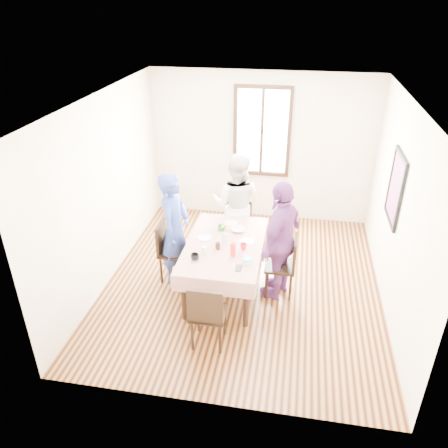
# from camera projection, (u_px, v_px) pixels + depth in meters

# --- Properties ---
(ground) EXTENTS (4.50, 4.50, 0.00)m
(ground) POSITION_uv_depth(u_px,v_px,m) (243.00, 281.00, 6.62)
(ground) COLOR black
(ground) RESTS_ON ground
(back_wall) EXTENTS (4.00, 0.00, 4.00)m
(back_wall) POSITION_uv_depth(u_px,v_px,m) (261.00, 148.00, 7.93)
(back_wall) COLOR beige
(back_wall) RESTS_ON ground
(right_wall) EXTENTS (0.00, 4.50, 4.50)m
(right_wall) POSITION_uv_depth(u_px,v_px,m) (398.00, 212.00, 5.67)
(right_wall) COLOR beige
(right_wall) RESTS_ON ground
(window_frame) EXTENTS (1.02, 0.06, 1.62)m
(window_frame) POSITION_uv_depth(u_px,v_px,m) (262.00, 132.00, 7.77)
(window_frame) COLOR black
(window_frame) RESTS_ON back_wall
(window_pane) EXTENTS (0.90, 0.02, 1.50)m
(window_pane) POSITION_uv_depth(u_px,v_px,m) (262.00, 132.00, 7.78)
(window_pane) COLOR white
(window_pane) RESTS_ON back_wall
(art_poster) EXTENTS (0.04, 0.76, 0.96)m
(art_poster) POSITION_uv_depth(u_px,v_px,m) (396.00, 188.00, 5.84)
(art_poster) COLOR red
(art_poster) RESTS_ON right_wall
(dining_table) EXTENTS (0.94, 1.62, 0.75)m
(dining_table) POSITION_uv_depth(u_px,v_px,m) (225.00, 267.00, 6.29)
(dining_table) COLOR black
(dining_table) RESTS_ON ground
(tablecloth) EXTENTS (1.06, 1.74, 0.01)m
(tablecloth) POSITION_uv_depth(u_px,v_px,m) (225.00, 244.00, 6.11)
(tablecloth) COLOR #570804
(tablecloth) RESTS_ON dining_table
(chair_left) EXTENTS (0.42, 0.42, 0.91)m
(chair_left) POSITION_uv_depth(u_px,v_px,m) (174.00, 252.00, 6.50)
(chair_left) COLOR black
(chair_left) RESTS_ON ground
(chair_right) EXTENTS (0.42, 0.42, 0.91)m
(chair_right) POSITION_uv_depth(u_px,v_px,m) (280.00, 266.00, 6.18)
(chair_right) COLOR black
(chair_right) RESTS_ON ground
(chair_far) EXTENTS (0.46, 0.46, 0.91)m
(chair_far) POSITION_uv_depth(u_px,v_px,m) (236.00, 225.00, 7.22)
(chair_far) COLOR black
(chair_far) RESTS_ON ground
(chair_near) EXTENTS (0.42, 0.42, 0.91)m
(chair_near) POSITION_uv_depth(u_px,v_px,m) (209.00, 313.00, 5.28)
(chair_near) COLOR black
(chair_near) RESTS_ON ground
(person_left) EXTENTS (0.47, 0.66, 1.69)m
(person_left) POSITION_uv_depth(u_px,v_px,m) (174.00, 229.00, 6.32)
(person_left) COLOR navy
(person_left) RESTS_ON ground
(person_far) EXTENTS (0.88, 0.71, 1.69)m
(person_far) POSITION_uv_depth(u_px,v_px,m) (236.00, 205.00, 7.02)
(person_far) COLOR silver
(person_far) RESTS_ON ground
(person_right) EXTENTS (0.77, 1.10, 1.74)m
(person_right) POSITION_uv_depth(u_px,v_px,m) (280.00, 240.00, 5.98)
(person_right) COLOR #693276
(person_right) RESTS_ON ground
(mug_black) EXTENTS (0.14, 0.14, 0.09)m
(mug_black) POSITION_uv_depth(u_px,v_px,m) (195.00, 257.00, 5.73)
(mug_black) COLOR black
(mug_black) RESTS_ON tablecloth
(mug_flag) EXTENTS (0.13, 0.13, 0.09)m
(mug_flag) POSITION_uv_depth(u_px,v_px,m) (243.00, 246.00, 5.96)
(mug_flag) COLOR red
(mug_flag) RESTS_ON tablecloth
(mug_green) EXTENTS (0.12, 0.12, 0.08)m
(mug_green) POSITION_uv_depth(u_px,v_px,m) (221.00, 228.00, 6.42)
(mug_green) COLOR #0C7226
(mug_green) RESTS_ON tablecloth
(serving_bowl) EXTENTS (0.23, 0.23, 0.05)m
(serving_bowl) POSITION_uv_depth(u_px,v_px,m) (238.00, 230.00, 6.41)
(serving_bowl) COLOR white
(serving_bowl) RESTS_ON tablecloth
(juice_carton) EXTENTS (0.06, 0.06, 0.20)m
(juice_carton) POSITION_uv_depth(u_px,v_px,m) (233.00, 249.00, 5.78)
(juice_carton) COLOR red
(juice_carton) RESTS_ON tablecloth
(butter_tub) EXTENTS (0.13, 0.13, 0.06)m
(butter_tub) POSITION_uv_depth(u_px,v_px,m) (247.00, 261.00, 5.66)
(butter_tub) COLOR white
(butter_tub) RESTS_ON tablecloth
(jam_jar) EXTENTS (0.06, 0.06, 0.09)m
(jam_jar) POSITION_uv_depth(u_px,v_px,m) (218.00, 246.00, 5.97)
(jam_jar) COLOR black
(jam_jar) RESTS_ON tablecloth
(drinking_glass) EXTENTS (0.07, 0.07, 0.10)m
(drinking_glass) POSITION_uv_depth(u_px,v_px,m) (205.00, 250.00, 5.88)
(drinking_glass) COLOR silver
(drinking_glass) RESTS_ON tablecloth
(smartphone) EXTENTS (0.08, 0.16, 0.01)m
(smartphone) POSITION_uv_depth(u_px,v_px,m) (238.00, 268.00, 5.57)
(smartphone) COLOR black
(smartphone) RESTS_ON tablecloth
(flower_vase) EXTENTS (0.08, 0.08, 0.16)m
(flower_vase) POSITION_uv_depth(u_px,v_px,m) (225.00, 238.00, 6.09)
(flower_vase) COLOR silver
(flower_vase) RESTS_ON tablecloth
(plate_left) EXTENTS (0.20, 0.20, 0.01)m
(plate_left) POSITION_uv_depth(u_px,v_px,m) (205.00, 238.00, 6.24)
(plate_left) COLOR white
(plate_left) RESTS_ON tablecloth
(plate_right) EXTENTS (0.20, 0.20, 0.01)m
(plate_right) POSITION_uv_depth(u_px,v_px,m) (247.00, 241.00, 6.16)
(plate_right) COLOR white
(plate_right) RESTS_ON tablecloth
(plate_far) EXTENTS (0.20, 0.20, 0.01)m
(plate_far) POSITION_uv_depth(u_px,v_px,m) (231.00, 223.00, 6.63)
(plate_far) COLOR white
(plate_far) RESTS_ON tablecloth
(butter_lid) EXTENTS (0.12, 0.12, 0.01)m
(butter_lid) POSITION_uv_depth(u_px,v_px,m) (247.00, 259.00, 5.64)
(butter_lid) COLOR blue
(butter_lid) RESTS_ON butter_tub
(flower_bunch) EXTENTS (0.09, 0.09, 0.10)m
(flower_bunch) POSITION_uv_depth(u_px,v_px,m) (225.00, 230.00, 6.03)
(flower_bunch) COLOR yellow
(flower_bunch) RESTS_ON flower_vase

